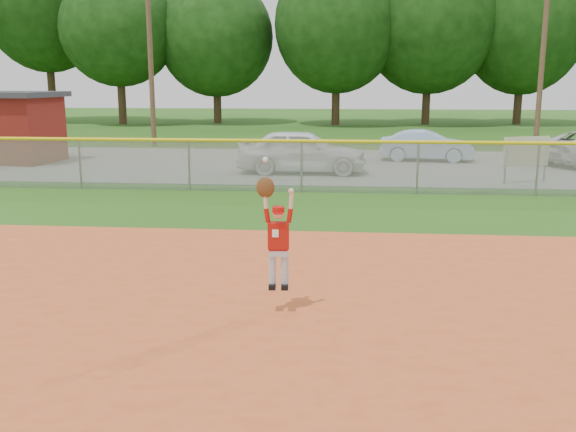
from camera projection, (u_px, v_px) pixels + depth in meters
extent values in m
plane|color=#235112|center=(253.00, 316.00, 9.06)|extent=(120.00, 120.00, 0.00)
cube|color=#BA4B21|center=(209.00, 428.00, 6.14)|extent=(24.00, 16.00, 0.04)
cube|color=slate|center=(312.00, 164.00, 24.63)|extent=(44.00, 10.00, 0.03)
imported|color=white|center=(302.00, 151.00, 22.25)|extent=(4.46, 1.81, 1.52)
imported|color=#92B9D9|center=(427.00, 146.00, 25.50)|extent=(3.78, 1.68, 1.21)
cube|color=#5D130D|center=(12.00, 130.00, 25.08)|extent=(3.61, 2.93, 2.55)
cube|color=#333338|center=(9.00, 94.00, 24.79)|extent=(4.08, 3.40, 0.20)
cylinder|color=gray|center=(505.00, 167.00, 19.98)|extent=(0.06, 0.06, 1.11)
cylinder|color=gray|center=(545.00, 165.00, 20.42)|extent=(0.06, 0.06, 1.11)
cube|color=beige|center=(526.00, 151.00, 20.10)|extent=(1.56, 0.70, 0.93)
cube|color=gray|center=(302.00, 167.00, 18.64)|extent=(40.00, 0.03, 1.50)
cylinder|color=yellow|center=(302.00, 141.00, 18.48)|extent=(40.00, 0.10, 0.10)
cylinder|color=gray|center=(80.00, 164.00, 19.22)|extent=(0.06, 0.06, 1.50)
cylinder|color=gray|center=(189.00, 165.00, 18.93)|extent=(0.06, 0.06, 1.50)
cylinder|color=gray|center=(302.00, 167.00, 18.64)|extent=(0.06, 0.06, 1.50)
cylinder|color=gray|center=(418.00, 168.00, 18.35)|extent=(0.06, 0.06, 1.50)
cylinder|color=gray|center=(537.00, 170.00, 18.06)|extent=(0.06, 0.06, 1.50)
cylinder|color=#4C3823|center=(150.00, 51.00, 30.21)|extent=(0.24, 0.24, 9.00)
cylinder|color=#4C3823|center=(543.00, 50.00, 28.65)|extent=(0.24, 0.24, 9.00)
cylinder|color=#422D1C|center=(51.00, 80.00, 47.59)|extent=(0.56, 0.56, 6.10)
cylinder|color=#422D1C|center=(122.00, 93.00, 45.42)|extent=(0.56, 0.56, 4.43)
ellipsoid|color=#193F0F|center=(118.00, 29.00, 44.50)|extent=(8.01, 8.01, 7.88)
cylinder|color=#422D1C|center=(217.00, 95.00, 46.48)|extent=(0.56, 0.56, 4.11)
ellipsoid|color=#193F0F|center=(216.00, 37.00, 45.63)|extent=(8.19, 8.19, 8.39)
cylinder|color=#422D1C|center=(336.00, 91.00, 44.67)|extent=(0.56, 0.56, 4.64)
ellipsoid|color=#193F0F|center=(337.00, 24.00, 43.71)|extent=(8.57, 8.57, 9.43)
cylinder|color=#422D1C|center=(427.00, 89.00, 45.26)|extent=(0.56, 0.56, 4.89)
ellipsoid|color=#193F0F|center=(430.00, 19.00, 44.25)|extent=(9.41, 9.41, 10.28)
cylinder|color=#422D1C|center=(519.00, 90.00, 45.36)|extent=(0.56, 0.56, 4.78)
ellipsoid|color=#193F0F|center=(524.00, 21.00, 44.37)|extent=(8.62, 8.62, 10.06)
cylinder|color=silver|center=(272.00, 271.00, 9.05)|extent=(0.11, 0.11, 0.49)
cylinder|color=silver|center=(285.00, 271.00, 9.05)|extent=(0.11, 0.11, 0.49)
cube|color=black|center=(272.00, 286.00, 9.07)|extent=(0.11, 0.20, 0.07)
cube|color=black|center=(285.00, 286.00, 9.07)|extent=(0.11, 0.20, 0.07)
cube|color=silver|center=(278.00, 252.00, 8.99)|extent=(0.26, 0.15, 0.10)
cube|color=maroon|center=(278.00, 248.00, 8.98)|extent=(0.27, 0.16, 0.04)
cube|color=#A1120B|center=(278.00, 235.00, 8.94)|extent=(0.30, 0.18, 0.37)
cube|color=white|center=(275.00, 233.00, 8.85)|extent=(0.09, 0.01, 0.11)
sphere|color=beige|center=(278.00, 213.00, 8.87)|extent=(0.18, 0.18, 0.17)
cylinder|color=#B8110B|center=(278.00, 210.00, 8.86)|extent=(0.18, 0.18, 0.08)
cube|color=#B8110B|center=(278.00, 213.00, 8.78)|extent=(0.13, 0.11, 0.02)
cylinder|color=#A1120B|center=(267.00, 215.00, 8.88)|extent=(0.10, 0.07, 0.20)
cylinder|color=beige|center=(266.00, 201.00, 8.84)|extent=(0.08, 0.06, 0.22)
ellipsoid|color=#4C2D14|center=(265.00, 187.00, 8.80)|extent=(0.26, 0.13, 0.29)
sphere|color=white|center=(265.00, 160.00, 8.72)|extent=(0.08, 0.08, 0.07)
cylinder|color=#A1120B|center=(290.00, 216.00, 8.88)|extent=(0.10, 0.07, 0.20)
cylinder|color=beige|center=(291.00, 201.00, 8.83)|extent=(0.08, 0.06, 0.22)
sphere|color=beige|center=(291.00, 191.00, 8.80)|extent=(0.08, 0.08, 0.08)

